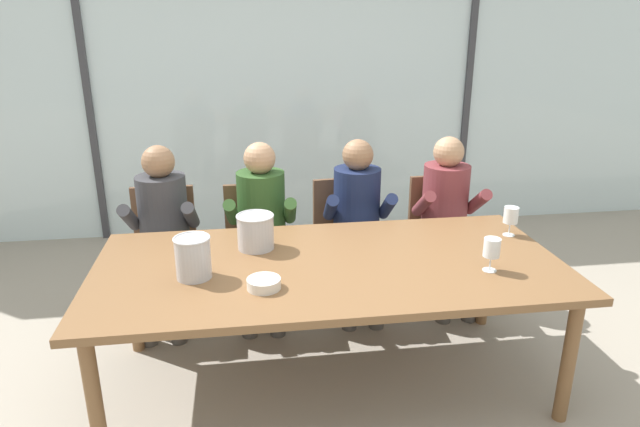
% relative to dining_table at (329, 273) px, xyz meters
% --- Properties ---
extents(ground, '(14.00, 14.00, 0.00)m').
position_rel_dining_table_xyz_m(ground, '(0.00, 1.00, -0.67)').
color(ground, '#9E9384').
extents(window_glass_panel, '(7.63, 0.03, 2.60)m').
position_rel_dining_table_xyz_m(window_glass_panel, '(0.00, 2.49, 0.63)').
color(window_glass_panel, silver).
rests_on(window_glass_panel, ground).
extents(window_mullion_left, '(0.06, 0.06, 2.60)m').
position_rel_dining_table_xyz_m(window_mullion_left, '(-1.72, 2.47, 0.63)').
color(window_mullion_left, '#38383D').
rests_on(window_mullion_left, ground).
extents(window_mullion_right, '(0.06, 0.06, 2.60)m').
position_rel_dining_table_xyz_m(window_mullion_right, '(1.72, 2.47, 0.63)').
color(window_mullion_right, '#38383D').
rests_on(window_mullion_right, ground).
extents(hillside_vineyard, '(13.63, 2.40, 1.98)m').
position_rel_dining_table_xyz_m(hillside_vineyard, '(0.00, 6.05, 0.32)').
color(hillside_vineyard, '#386633').
rests_on(hillside_vineyard, ground).
extents(dining_table, '(2.43, 1.16, 0.73)m').
position_rel_dining_table_xyz_m(dining_table, '(0.00, 0.00, 0.00)').
color(dining_table, brown).
rests_on(dining_table, ground).
extents(chair_near_curtain, '(0.44, 0.44, 0.86)m').
position_rel_dining_table_xyz_m(chair_near_curtain, '(-0.98, 1.00, -0.17)').
color(chair_near_curtain, brown).
rests_on(chair_near_curtain, ground).
extents(chair_left_of_center, '(0.44, 0.44, 0.86)m').
position_rel_dining_table_xyz_m(chair_left_of_center, '(-0.36, 0.97, -0.17)').
color(chair_left_of_center, brown).
rests_on(chair_left_of_center, ground).
extents(chair_center, '(0.48, 0.48, 0.86)m').
position_rel_dining_table_xyz_m(chair_center, '(0.28, 1.02, -0.17)').
color(chair_center, brown).
rests_on(chair_center, ground).
extents(chair_right_of_center, '(0.46, 0.46, 0.86)m').
position_rel_dining_table_xyz_m(chair_right_of_center, '(0.98, 1.00, -0.17)').
color(chair_right_of_center, brown).
rests_on(chair_right_of_center, ground).
extents(person_charcoal_jacket, '(0.47, 0.62, 1.18)m').
position_rel_dining_table_xyz_m(person_charcoal_jacket, '(-0.96, 0.85, 0.00)').
color(person_charcoal_jacket, '#38383D').
rests_on(person_charcoal_jacket, ground).
extents(person_olive_shirt, '(0.48, 0.62, 1.18)m').
position_rel_dining_table_xyz_m(person_olive_shirt, '(-0.32, 0.85, 0.00)').
color(person_olive_shirt, '#2D5123').
rests_on(person_olive_shirt, ground).
extents(person_navy_polo, '(0.48, 0.63, 1.18)m').
position_rel_dining_table_xyz_m(person_navy_polo, '(0.33, 0.85, 0.00)').
color(person_navy_polo, '#192347').
rests_on(person_navy_polo, ground).
extents(person_maroon_top, '(0.47, 0.62, 1.18)m').
position_rel_dining_table_xyz_m(person_maroon_top, '(0.97, 0.85, 0.00)').
color(person_maroon_top, brown).
rests_on(person_maroon_top, ground).
extents(ice_bucket_primary, '(0.18, 0.18, 0.21)m').
position_rel_dining_table_xyz_m(ice_bucket_primary, '(-0.69, -0.08, 0.17)').
color(ice_bucket_primary, '#B7B7BC').
rests_on(ice_bucket_primary, dining_table).
extents(ice_bucket_secondary, '(0.21, 0.21, 0.19)m').
position_rel_dining_table_xyz_m(ice_bucket_secondary, '(-0.37, 0.25, 0.16)').
color(ice_bucket_secondary, '#B7B7BC').
rests_on(ice_bucket_secondary, dining_table).
extents(tasting_bowl, '(0.16, 0.16, 0.05)m').
position_rel_dining_table_xyz_m(tasting_bowl, '(-0.35, -0.25, 0.08)').
color(tasting_bowl, silver).
rests_on(tasting_bowl, dining_table).
extents(wine_glass_by_left_taster, '(0.08, 0.08, 0.17)m').
position_rel_dining_table_xyz_m(wine_glass_by_left_taster, '(1.11, 0.23, 0.18)').
color(wine_glass_by_left_taster, silver).
rests_on(wine_glass_by_left_taster, dining_table).
extents(wine_glass_near_bucket, '(0.08, 0.08, 0.17)m').
position_rel_dining_table_xyz_m(wine_glass_near_bucket, '(0.79, -0.21, 0.18)').
color(wine_glass_near_bucket, silver).
rests_on(wine_glass_near_bucket, dining_table).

